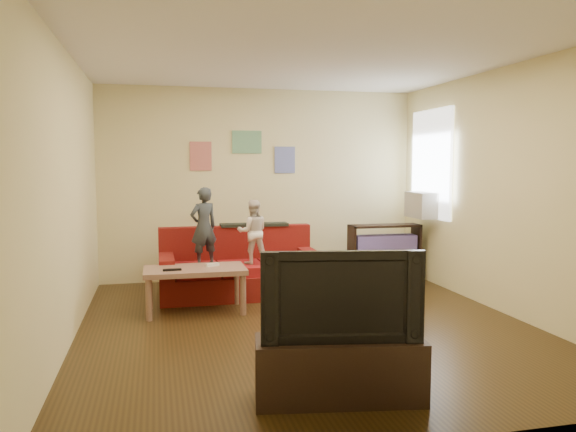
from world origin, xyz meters
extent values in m
cube|color=#3A2911|center=(0.00, 0.00, -0.01)|extent=(4.50, 5.00, 0.01)
cube|color=white|center=(0.00, 0.00, 2.71)|extent=(4.50, 5.00, 0.01)
cube|color=beige|center=(0.00, 2.50, 1.35)|extent=(4.50, 0.01, 2.70)
cube|color=beige|center=(0.00, -2.50, 1.35)|extent=(4.50, 0.01, 2.70)
cube|color=beige|center=(-2.25, 0.00, 1.35)|extent=(0.01, 5.00, 2.70)
cube|color=beige|center=(2.25, 0.00, 1.35)|extent=(0.01, 5.00, 2.70)
cube|color=maroon|center=(-0.46, 1.46, 0.15)|extent=(1.97, 0.89, 0.30)
cube|color=maroon|center=(-0.46, 1.81, 0.57)|extent=(1.97, 0.18, 0.54)
cube|color=maroon|center=(-1.36, 1.46, 0.42)|extent=(0.18, 0.89, 0.25)
cube|color=maroon|center=(0.43, 1.46, 0.42)|extent=(0.18, 0.89, 0.25)
cube|color=maroon|center=(-1.00, 1.39, 0.35)|extent=(0.51, 0.67, 0.12)
cube|color=maroon|center=(-0.46, 1.39, 0.35)|extent=(0.51, 0.67, 0.12)
cube|color=maroon|center=(0.07, 1.39, 0.35)|extent=(0.51, 0.67, 0.12)
cube|color=black|center=(-0.22, 1.81, 0.85)|extent=(0.89, 0.22, 0.04)
imported|color=#2C3237|center=(-0.91, 1.36, 0.89)|extent=(0.41, 0.35, 0.95)
imported|color=silver|center=(-0.31, 1.36, 0.81)|extent=(0.40, 0.31, 0.79)
cube|color=#936A57|center=(-1.06, 0.78, 0.47)|extent=(1.11, 0.61, 0.06)
cylinder|color=#936A57|center=(-1.56, 0.53, 0.22)|extent=(0.07, 0.07, 0.44)
cylinder|color=#936A57|center=(-0.57, 0.53, 0.22)|extent=(0.07, 0.07, 0.44)
cylinder|color=#936A57|center=(-1.56, 1.03, 0.22)|extent=(0.07, 0.07, 0.44)
cylinder|color=#936A57|center=(-0.57, 1.03, 0.22)|extent=(0.07, 0.07, 0.44)
cube|color=black|center=(-1.31, 0.66, 0.51)|extent=(0.20, 0.06, 0.02)
cube|color=white|center=(-0.86, 0.83, 0.52)|extent=(0.16, 0.10, 0.03)
cube|color=black|center=(1.15, 1.84, 0.40)|extent=(0.03, 0.30, 0.80)
cube|color=black|center=(2.12, 1.84, 0.40)|extent=(0.03, 0.30, 0.80)
cube|color=black|center=(1.63, 1.84, 0.01)|extent=(1.00, 0.30, 0.03)
cube|color=black|center=(1.63, 1.84, 0.78)|extent=(1.00, 0.30, 0.03)
cube|color=black|center=(1.63, 1.84, 0.40)|extent=(0.94, 0.30, 0.02)
cube|color=#3F8C4D|center=(1.63, 1.84, 0.15)|extent=(0.88, 0.25, 0.24)
cube|color=#4C3F8C|center=(1.63, 1.84, 0.53)|extent=(0.88, 0.25, 0.24)
cube|color=white|center=(2.22, 1.65, 1.64)|extent=(0.04, 1.08, 1.48)
cube|color=#B7B2A3|center=(2.10, 1.65, 1.08)|extent=(0.28, 0.55, 0.35)
cube|color=#D87266|center=(-0.85, 2.48, 1.75)|extent=(0.30, 0.01, 0.40)
cube|color=#72B27F|center=(-0.20, 2.48, 1.95)|extent=(0.42, 0.01, 0.32)
cube|color=#727FCC|center=(0.35, 2.48, 1.70)|extent=(0.30, 0.01, 0.38)
cube|color=silver|center=(1.07, 1.08, 0.12)|extent=(0.39, 0.29, 0.24)
cube|color=silver|center=(1.07, 1.08, 0.26)|extent=(0.41, 0.31, 0.05)
cube|color=black|center=(1.07, 0.93, 0.13)|extent=(0.18, 0.00, 0.06)
cube|color=black|center=(-0.25, -1.81, 0.22)|extent=(1.22, 0.57, 0.44)
imported|color=black|center=(-0.25, -1.81, 0.76)|extent=(1.11, 0.33, 0.63)
sphere|color=white|center=(0.58, 1.30, 0.05)|extent=(0.13, 0.13, 0.11)
camera|label=1|loc=(-1.47, -5.41, 1.65)|focal=35.00mm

